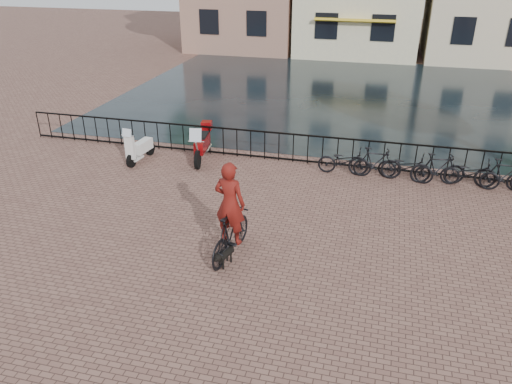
% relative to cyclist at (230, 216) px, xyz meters
% --- Properties ---
extents(ground, '(100.00, 100.00, 0.00)m').
position_rel_cyclist_xyz_m(ground, '(0.32, -1.88, -1.07)').
color(ground, brown).
rests_on(ground, ground).
extents(canal_water, '(20.00, 20.00, 0.00)m').
position_rel_cyclist_xyz_m(canal_water, '(0.32, 15.42, -1.07)').
color(canal_water, black).
rests_on(canal_water, ground).
extents(railing, '(20.00, 0.05, 1.02)m').
position_rel_cyclist_xyz_m(railing, '(0.32, 6.12, -0.56)').
color(railing, black).
rests_on(railing, ground).
extents(cyclist, '(0.96, 2.12, 2.81)m').
position_rel_cyclist_xyz_m(cyclist, '(0.00, 0.00, 0.00)').
color(cyclist, black).
rests_on(cyclist, ground).
extents(dog, '(0.42, 0.74, 0.48)m').
position_rel_cyclist_xyz_m(dog, '(-0.01, -0.41, -0.83)').
color(dog, black).
rests_on(dog, ground).
extents(motorcycle, '(0.77, 2.10, 1.46)m').
position_rel_cyclist_xyz_m(motorcycle, '(-2.74, 5.52, -0.34)').
color(motorcycle, maroon).
rests_on(motorcycle, ground).
extents(scooter, '(0.58, 1.54, 1.39)m').
position_rel_cyclist_xyz_m(scooter, '(-4.77, 4.89, -0.37)').
color(scooter, silver).
rests_on(scooter, ground).
extents(parked_bike_0, '(1.72, 0.61, 0.90)m').
position_rel_cyclist_xyz_m(parked_bike_0, '(2.12, 5.52, -0.62)').
color(parked_bike_0, black).
rests_on(parked_bike_0, ground).
extents(parked_bike_1, '(1.67, 0.48, 1.00)m').
position_rel_cyclist_xyz_m(parked_bike_1, '(3.07, 5.52, -0.57)').
color(parked_bike_1, black).
rests_on(parked_bike_1, ground).
extents(parked_bike_2, '(1.79, 0.87, 0.90)m').
position_rel_cyclist_xyz_m(parked_bike_2, '(4.02, 5.52, -0.62)').
color(parked_bike_2, black).
rests_on(parked_bike_2, ground).
extents(parked_bike_3, '(1.72, 0.75, 1.00)m').
position_rel_cyclist_xyz_m(parked_bike_3, '(4.97, 5.52, -0.57)').
color(parked_bike_3, black).
rests_on(parked_bike_3, ground).
extents(parked_bike_4, '(1.76, 0.75, 0.90)m').
position_rel_cyclist_xyz_m(parked_bike_4, '(5.92, 5.52, -0.62)').
color(parked_bike_4, black).
rests_on(parked_bike_4, ground).
extents(parked_bike_5, '(1.69, 0.59, 1.00)m').
position_rel_cyclist_xyz_m(parked_bike_5, '(6.87, 5.52, -0.57)').
color(parked_bike_5, black).
rests_on(parked_bike_5, ground).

